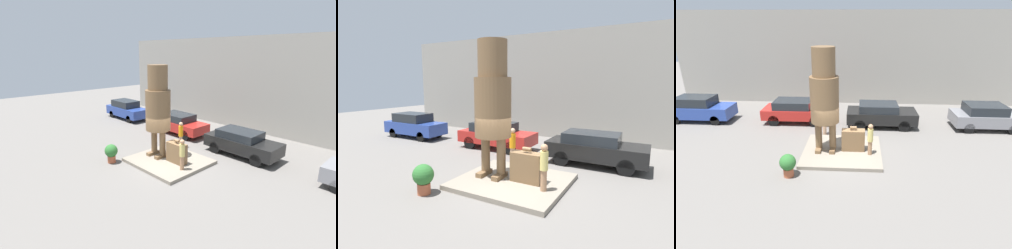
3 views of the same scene
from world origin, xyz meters
The scene contains 11 objects.
ground_plane centered at (0.00, 0.00, 0.00)m, with size 60.00×60.00×0.00m, color slate.
pedestal centered at (0.00, 0.00, 0.09)m, with size 3.97×3.64×0.17m.
building_backdrop centered at (0.00, 9.08, 3.57)m, with size 28.00×0.60×7.13m.
statue_figure centered at (-0.84, -0.05, 3.19)m, with size 1.39×1.39×5.15m.
giant_suitcase centered at (0.57, 0.03, 0.73)m, with size 1.17×0.49×1.31m.
tourist centered at (1.41, -0.43, 1.06)m, with size 0.27×0.27×1.62m.
parked_car_blue centered at (-9.97, 4.09, 0.87)m, with size 4.39×1.73×1.68m.
parked_car_red centered at (-3.39, 4.26, 0.82)m, with size 4.35×1.84×1.52m.
parked_car_black centered at (2.21, 3.84, 0.82)m, with size 4.38×1.82×1.52m.
planter_pot centered at (-2.20, -2.34, 0.61)m, with size 0.72×0.72×1.05m.
worker_hivis centered at (-1.20, 2.18, 0.93)m, with size 0.29×0.29×1.70m.
Camera 2 is at (4.48, -8.32, 3.79)m, focal length 28.00 mm.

